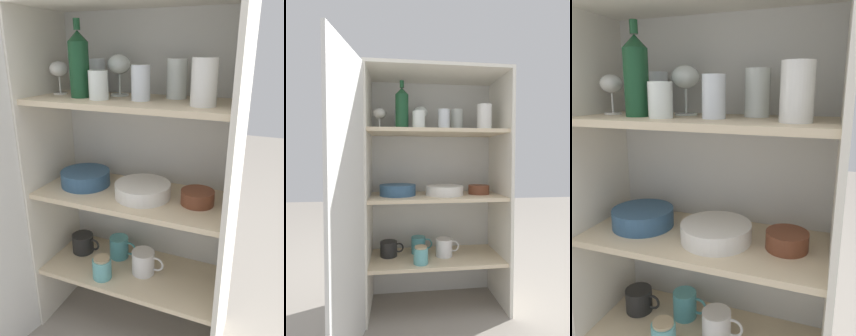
% 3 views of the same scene
% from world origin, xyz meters
% --- Properties ---
extents(cupboard_back_panel, '(0.78, 0.02, 1.33)m').
position_xyz_m(cupboard_back_panel, '(0.00, 0.34, 0.66)').
color(cupboard_back_panel, silver).
rests_on(cupboard_back_panel, ground_plane).
extents(cupboard_side_left, '(0.02, 0.36, 1.33)m').
position_xyz_m(cupboard_side_left, '(-0.38, 0.16, 0.66)').
color(cupboard_side_left, silver).
rests_on(cupboard_side_left, ground_plane).
extents(cupboard_side_right, '(0.02, 0.36, 1.33)m').
position_xyz_m(cupboard_side_right, '(0.38, 0.16, 0.66)').
color(cupboard_side_right, silver).
rests_on(cupboard_side_right, ground_plane).
extents(shelf_board_lower, '(0.75, 0.33, 0.02)m').
position_xyz_m(shelf_board_lower, '(0.00, 0.16, 0.28)').
color(shelf_board_lower, beige).
extents(shelf_board_middle, '(0.75, 0.33, 0.02)m').
position_xyz_m(shelf_board_middle, '(0.00, 0.16, 0.64)').
color(shelf_board_middle, beige).
extents(shelf_board_upper, '(0.75, 0.33, 0.02)m').
position_xyz_m(shelf_board_upper, '(0.00, 0.16, 1.01)').
color(shelf_board_upper, beige).
extents(tumbler_glass_0, '(0.07, 0.07, 0.14)m').
position_xyz_m(tumbler_glass_0, '(0.14, 0.25, 1.09)').
color(tumbler_glass_0, white).
rests_on(tumbler_glass_0, shelf_board_upper).
extents(tumbler_glass_1, '(0.07, 0.07, 0.10)m').
position_xyz_m(tumbler_glass_1, '(-0.10, 0.11, 1.07)').
color(tumbler_glass_1, white).
rests_on(tumbler_glass_1, shelf_board_upper).
extents(tumbler_glass_2, '(0.07, 0.07, 0.13)m').
position_xyz_m(tumbler_glass_2, '(-0.20, 0.27, 1.08)').
color(tumbler_glass_2, white).
rests_on(tumbler_glass_2, shelf_board_upper).
extents(tumbler_glass_3, '(0.07, 0.07, 0.12)m').
position_xyz_m(tumbler_glass_3, '(0.04, 0.15, 1.08)').
color(tumbler_glass_3, white).
rests_on(tumbler_glass_3, shelf_board_upper).
extents(tumbler_glass_4, '(0.08, 0.08, 0.15)m').
position_xyz_m(tumbler_glass_4, '(0.27, 0.11, 1.09)').
color(tumbler_glass_4, white).
rests_on(tumbler_glass_4, shelf_board_upper).
extents(wine_glass_0, '(0.09, 0.09, 0.15)m').
position_xyz_m(wine_glass_0, '(-0.08, 0.24, 1.13)').
color(wine_glass_0, white).
rests_on(wine_glass_0, shelf_board_upper).
extents(wine_glass_1, '(0.07, 0.07, 0.13)m').
position_xyz_m(wine_glass_1, '(-0.32, 0.19, 1.11)').
color(wine_glass_1, white).
rests_on(wine_glass_1, shelf_board_upper).
extents(wine_bottle, '(0.07, 0.07, 0.27)m').
position_xyz_m(wine_bottle, '(-0.19, 0.14, 1.13)').
color(wine_bottle, '#194728').
rests_on(wine_bottle, shelf_board_upper).
extents(plate_stack_white, '(0.22, 0.22, 0.05)m').
position_xyz_m(plate_stack_white, '(0.05, 0.15, 0.68)').
color(plate_stack_white, silver).
rests_on(plate_stack_white, shelf_board_middle).
extents(mixing_bowl_large, '(0.20, 0.20, 0.06)m').
position_xyz_m(mixing_bowl_large, '(-0.22, 0.17, 0.68)').
color(mixing_bowl_large, '#33567A').
rests_on(mixing_bowl_large, shelf_board_middle).
extents(serving_bowl_small, '(0.12, 0.12, 0.05)m').
position_xyz_m(serving_bowl_small, '(0.26, 0.17, 0.68)').
color(serving_bowl_small, brown).
rests_on(serving_bowl_small, shelf_board_middle).
extents(coffee_mug_primary, '(0.13, 0.08, 0.10)m').
position_xyz_m(coffee_mug_primary, '(-0.09, 0.22, 0.34)').
color(coffee_mug_primary, teal).
rests_on(coffee_mug_primary, shelf_board_lower).
extents(coffee_mug_extra_1, '(0.14, 0.10, 0.09)m').
position_xyz_m(coffee_mug_extra_1, '(-0.27, 0.20, 0.33)').
color(coffee_mug_extra_1, black).
rests_on(coffee_mug_extra_1, shelf_board_lower).
extents(coffee_mug_extra_2, '(0.14, 0.10, 0.10)m').
position_xyz_m(coffee_mug_extra_2, '(0.05, 0.16, 0.34)').
color(coffee_mug_extra_2, white).
rests_on(coffee_mug_extra_2, shelf_board_lower).
extents(storage_jar, '(0.08, 0.08, 0.09)m').
position_xyz_m(storage_jar, '(-0.10, 0.07, 0.34)').
color(storage_jar, '#5BA3A8').
rests_on(storage_jar, shelf_board_lower).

